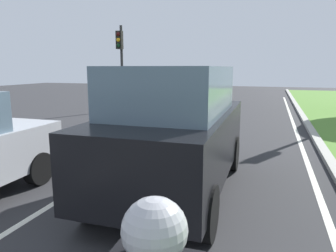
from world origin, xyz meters
name	(u,v)px	position (x,y,z in m)	size (l,w,h in m)	color
ground_plane	(184,137)	(0.00, 14.00, 0.00)	(60.00, 60.00, 0.00)	#2D2D30
lane_line_center	(164,136)	(-0.70, 14.00, 0.00)	(0.12, 32.00, 0.01)	silver
lane_line_right_edge	(301,145)	(3.60, 14.00, 0.00)	(0.12, 32.00, 0.01)	silver
curb_right	(320,145)	(4.10, 14.00, 0.06)	(0.24, 48.00, 0.12)	#9E9B93
car_suv_ahead	(175,129)	(1.08, 9.53, 1.17)	(2.01, 4.52, 2.28)	black
traffic_light_overhead_left	(121,54)	(-4.88, 19.25, 2.95)	(0.32, 0.50, 4.40)	#2D2D2D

